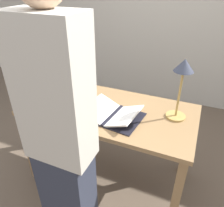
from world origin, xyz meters
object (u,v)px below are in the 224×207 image
reading_lamp (183,76)px  coffee_mug (85,113)px  book_standing_upright (74,92)px  open_book (112,114)px  person_reader (62,148)px  book_stack_tall (51,89)px

reading_lamp → coffee_mug: (-0.65, -0.28, -0.31)m
book_standing_upright → coffee_mug: (0.16, -0.12, -0.09)m
open_book → person_reader: 0.59m
coffee_mug → person_reader: 0.52m
coffee_mug → person_reader: (0.14, -0.49, 0.09)m
reading_lamp → coffee_mug: bearing=-156.6°
book_standing_upright → open_book: bearing=3.8°
reading_lamp → coffee_mug: 0.77m
open_book → coffee_mug: 0.21m
book_standing_upright → reading_lamp: 0.86m
book_stack_tall → person_reader: size_ratio=0.16×
open_book → book_stack_tall: book_stack_tall is taller
open_book → book_stack_tall: bearing=-175.3°
reading_lamp → person_reader: 0.95m
person_reader → book_standing_upright: bearing=-64.0°
reading_lamp → person_reader: bearing=-123.6°
open_book → book_standing_upright: book_standing_upright is taller
book_standing_upright → person_reader: person_reader is taller
coffee_mug → book_stack_tall: bearing=165.1°
coffee_mug → reading_lamp: bearing=23.4°
open_book → person_reader: (-0.06, -0.58, 0.10)m
book_standing_upright → person_reader: size_ratio=0.14×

